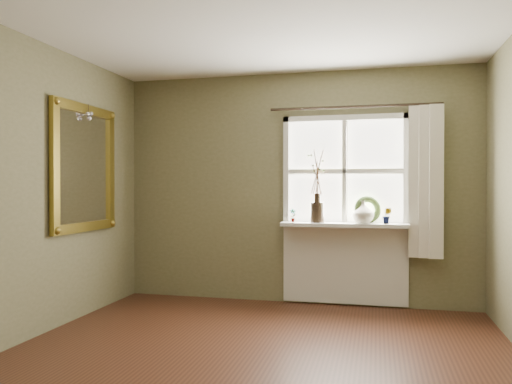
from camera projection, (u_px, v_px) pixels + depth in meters
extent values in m
plane|color=#3D1F13|center=(244.00, 375.00, 3.47)|extent=(4.50, 4.50, 0.00)
plane|color=silver|center=(244.00, 1.00, 3.44)|extent=(4.50, 4.50, 0.00)
cube|color=#686444|center=(296.00, 188.00, 5.69)|extent=(4.00, 0.10, 2.60)
cube|color=#686444|center=(1.00, 193.00, 1.22)|extent=(4.00, 0.10, 2.60)
cube|color=silver|center=(344.00, 225.00, 5.49)|extent=(1.36, 0.06, 0.06)
cube|color=silver|center=(345.00, 118.00, 5.48)|extent=(1.36, 0.06, 0.06)
cube|color=silver|center=(286.00, 172.00, 5.64)|extent=(0.06, 0.06, 1.24)
cube|color=silver|center=(406.00, 171.00, 5.33)|extent=(0.06, 0.06, 1.24)
cube|color=silver|center=(345.00, 171.00, 5.48)|extent=(1.24, 0.05, 0.04)
cube|color=silver|center=(345.00, 171.00, 5.48)|extent=(0.04, 0.05, 1.12)
cube|color=white|center=(315.00, 145.00, 5.58)|extent=(0.59, 0.01, 0.53)
cube|color=white|center=(375.00, 144.00, 5.43)|extent=(0.59, 0.01, 0.53)
cube|color=white|center=(315.00, 198.00, 5.59)|extent=(0.59, 0.01, 0.53)
cube|color=white|center=(375.00, 198.00, 5.43)|extent=(0.59, 0.01, 0.53)
cube|color=silver|center=(344.00, 225.00, 5.39)|extent=(1.36, 0.26, 0.04)
cube|color=silver|center=(344.00, 264.00, 5.50)|extent=(1.36, 0.04, 0.88)
cylinder|color=black|center=(317.00, 212.00, 5.46)|extent=(0.17, 0.17, 0.22)
imported|color=silver|center=(363.00, 212.00, 5.34)|extent=(0.27, 0.27, 0.24)
torus|color=#354B21|center=(368.00, 213.00, 5.37)|extent=(0.33, 0.24, 0.31)
imported|color=#354B21|center=(293.00, 215.00, 5.52)|extent=(0.09, 0.08, 0.15)
imported|color=#354B21|center=(387.00, 216.00, 5.28)|extent=(0.11, 0.09, 0.17)
cube|color=beige|center=(426.00, 182.00, 5.20)|extent=(0.36, 0.12, 1.59)
cylinder|color=black|center=(354.00, 107.00, 5.40)|extent=(1.84, 0.03, 0.03)
cube|color=white|center=(84.00, 168.00, 5.02)|extent=(0.02, 0.88, 1.09)
cube|color=olive|center=(85.00, 109.00, 5.01)|extent=(0.05, 1.07, 0.09)
cube|color=olive|center=(85.00, 227.00, 5.02)|extent=(0.05, 1.07, 0.09)
cube|color=olive|center=(55.00, 166.00, 4.54)|extent=(0.05, 0.09, 1.09)
cube|color=olive|center=(110.00, 170.00, 5.49)|extent=(0.05, 0.09, 1.09)
sphere|color=silver|center=(88.00, 114.00, 4.97)|extent=(0.04, 0.04, 0.04)
sphere|color=silver|center=(89.00, 118.00, 5.00)|extent=(0.04, 0.04, 0.04)
sphere|color=silver|center=(91.00, 114.00, 5.02)|extent=(0.04, 0.04, 0.04)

